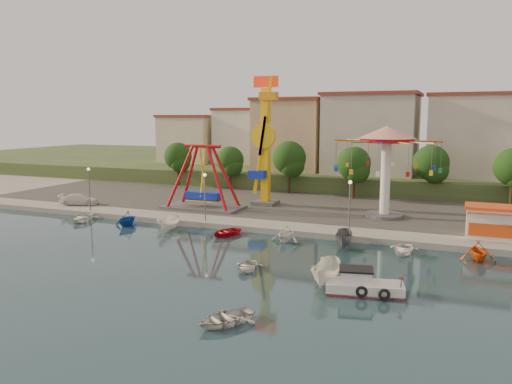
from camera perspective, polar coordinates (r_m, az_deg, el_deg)
The scene contains 34 objects.
ground at distance 41.01m, azimuth -4.52°, elevation -8.43°, with size 200.00×200.00×0.00m, color #15303B.
quay_deck at distance 99.22m, azimuth 11.96°, elevation 1.62°, with size 200.00×100.00×0.60m, color #9E998E.
asphalt_pad at distance 68.27m, azimuth 6.98°, elevation -1.08°, with size 90.00×28.00×0.01m, color #4C4944.
hill_terrace at distance 103.98m, azimuth 12.49°, elevation 2.58°, with size 200.00×60.00×3.00m, color #384C26.
pirate_ship_ride at distance 62.48m, azimuth -6.08°, elevation 1.55°, with size 10.00×5.00×8.00m.
kamikaze_tower at distance 64.21m, azimuth 1.10°, elevation 5.56°, with size 3.47×3.10×16.50m.
wave_swinger at distance 58.22m, azimuth 14.69°, elevation 4.57°, with size 11.60×11.60×10.40m.
booth_left at distance 52.40m, azimuth 25.64°, elevation -3.08°, with size 5.40×3.78×3.08m.
lamp_post_0 at distance 64.27m, azimuth -18.50°, elevation 0.18°, with size 0.14×0.14×5.00m, color #59595E.
lamp_post_1 at distance 55.18m, azimuth -5.84°, elevation -0.73°, with size 0.14×0.14×5.00m, color #59595E.
lamp_post_2 at distance 49.71m, azimuth 10.64°, elevation -1.86°, with size 0.14×0.14×5.00m, color #59595E.
tree_0 at distance 84.48m, azimuth -8.91°, elevation 4.05°, with size 4.60×4.60×7.19m.
tree_1 at distance 79.10m, azimuth -2.98°, elevation 3.64°, with size 4.35×4.35×6.80m.
tree_2 at distance 74.88m, azimuth 3.82°, elevation 3.91°, with size 5.02×5.02×7.85m.
tree_3 at distance 70.93m, azimuth 11.12°, elevation 3.21°, with size 4.68×4.68×7.32m.
tree_4 at distance 72.62m, azimuth 19.36°, elevation 3.16°, with size 4.86×4.86×7.60m.
building_0 at distance 95.89m, azimuth -9.90°, elevation 6.62°, with size 9.26×9.53×11.87m, color beige.
building_1 at distance 94.90m, azimuth -1.95°, elevation 5.75°, with size 12.33×9.01×8.63m, color silver.
building_2 at distance 90.75m, azimuth 5.82°, elevation 6.40°, with size 11.95×9.28×11.23m, color tan.
building_3 at distance 84.71m, azimuth 14.19°, elevation 5.34°, with size 12.59×10.50×9.20m, color beige.
building_4 at distance 87.21m, azimuth 23.33°, elevation 5.01°, with size 10.75×9.23×9.24m, color beige.
cabin_motorboat at distance 35.52m, azimuth 12.09°, elevation -10.49°, with size 5.51×3.05×1.83m.
rowboat_a at distance 39.74m, azimuth -1.04°, elevation -8.48°, with size 2.22×3.10×0.64m, color silver.
rowboat_b at distance 30.03m, azimuth -3.56°, elevation -14.15°, with size 2.62×3.67×0.76m, color beige.
skiff at distance 36.54m, azimuth 8.06°, elevation -9.17°, with size 1.74×4.62×1.79m, color silver.
van at distance 69.12m, azimuth -19.55°, elevation -0.80°, with size 2.00×4.93×1.43m, color white.
moored_boat_0 at distance 61.36m, azimuth -19.27°, elevation -2.77°, with size 2.95×4.13×0.86m, color silver.
moored_boat_1 at distance 57.29m, azimuth -14.53°, elevation -2.94°, with size 2.69×3.12×1.64m, color #1348AD.
moored_boat_2 at distance 54.24m, azimuth -9.92°, elevation -3.50°, with size 1.47×3.90×1.51m, color white.
moored_boat_3 at distance 51.09m, azimuth -3.47°, elevation -4.57°, with size 2.57×3.59×0.74m, color #B50E1A.
moored_boat_4 at distance 48.57m, azimuth 3.42°, elevation -4.72°, with size 2.71×3.14×1.65m, color white.
moored_boat_5 at distance 47.08m, azimuth 10.02°, elevation -5.30°, with size 1.54×4.10×1.58m, color #5B5B60.
moored_boat_6 at distance 46.38m, azimuth 16.46°, elevation -6.28°, with size 2.54×3.55×0.74m, color white.
moored_boat_7 at distance 46.08m, azimuth 24.06°, elevation -6.14°, with size 2.85×3.30×1.74m, color #E35614.
Camera 1 is at (17.93, -34.89, 11.97)m, focal length 35.00 mm.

